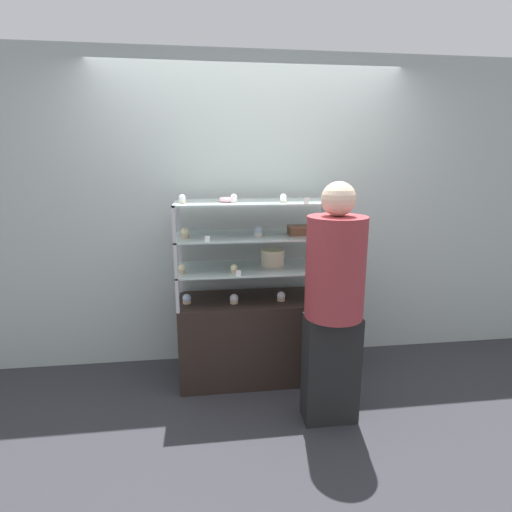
{
  "coord_description": "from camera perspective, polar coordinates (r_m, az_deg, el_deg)",
  "views": [
    {
      "loc": [
        -0.39,
        -3.0,
        1.73
      ],
      "look_at": [
        0.0,
        0.0,
        1.02
      ],
      "focal_mm": 28.0,
      "sensor_mm": 36.0,
      "label": 1
    }
  ],
  "objects": [
    {
      "name": "display_riser_lower",
      "position": [
        3.13,
        -0.0,
        -1.87
      ],
      "size": [
        1.22,
        0.51,
        0.26
      ],
      "color": "#B7B7BC",
      "rests_on": "display_base"
    },
    {
      "name": "display_base",
      "position": [
        3.33,
        -0.0,
        -11.55
      ],
      "size": [
        1.22,
        0.51,
        0.67
      ],
      "color": "black",
      "rests_on": "ground_plane"
    },
    {
      "name": "cupcake_10",
      "position": [
        2.93,
        -10.5,
        8.01
      ],
      "size": [
        0.05,
        0.05,
        0.06
      ],
      "color": "beige",
      "rests_on": "display_riser_upper"
    },
    {
      "name": "layer_cake_centerpiece",
      "position": [
        3.18,
        2.38,
        -0.17
      ],
      "size": [
        0.19,
        0.19,
        0.13
      ],
      "color": "beige",
      "rests_on": "display_riser_lower"
    },
    {
      "name": "cupcake_4",
      "position": [
        3.01,
        -10.56,
        -1.8
      ],
      "size": [
        0.05,
        0.05,
        0.06
      ],
      "color": "#CCB28C",
      "rests_on": "display_riser_lower"
    },
    {
      "name": "cupcake_11",
      "position": [
        2.94,
        -3.19,
        8.22
      ],
      "size": [
        0.05,
        0.05,
        0.06
      ],
      "color": "white",
      "rests_on": "display_riser_upper"
    },
    {
      "name": "cupcake_3",
      "position": [
        3.18,
        10.01,
        -5.75
      ],
      "size": [
        0.07,
        0.07,
        0.07
      ],
      "color": "beige",
      "rests_on": "display_base"
    },
    {
      "name": "ground_plane",
      "position": [
        3.48,
        -0.0,
        -16.59
      ],
      "size": [
        20.0,
        20.0,
        0.0
      ],
      "primitive_type": "plane",
      "color": "#2D2D33"
    },
    {
      "name": "cupcake_2",
      "position": [
        3.15,
        3.61,
        -5.79
      ],
      "size": [
        0.07,
        0.07,
        0.07
      ],
      "color": "#CCB28C",
      "rests_on": "display_base"
    },
    {
      "name": "price_tag_1",
      "position": [
        2.88,
        -2.52,
        -2.47
      ],
      "size": [
        0.04,
        0.0,
        0.04
      ],
      "color": "white",
      "rests_on": "display_riser_lower"
    },
    {
      "name": "sheet_cake_frosted",
      "position": [
        3.1,
        6.64,
        3.71
      ],
      "size": [
        0.22,
        0.15,
        0.07
      ],
      "color": "brown",
      "rests_on": "display_riser_middle"
    },
    {
      "name": "back_wall",
      "position": [
        3.44,
        -0.85,
        6.02
      ],
      "size": [
        8.0,
        0.05,
        2.6
      ],
      "color": "#A8B2AD",
      "rests_on": "ground_plane"
    },
    {
      "name": "price_tag_0",
      "position": [
        3.04,
        7.32,
        -6.77
      ],
      "size": [
        0.04,
        0.0,
        0.04
      ],
      "color": "white",
      "rests_on": "display_base"
    },
    {
      "name": "cupcake_1",
      "position": [
        3.09,
        -3.15,
        -6.15
      ],
      "size": [
        0.07,
        0.07,
        0.07
      ],
      "color": "#CCB28C",
      "rests_on": "display_base"
    },
    {
      "name": "display_riser_upper",
      "position": [
        3.04,
        -0.0,
        7.54
      ],
      "size": [
        1.22,
        0.51,
        0.26
      ],
      "color": "#B7B7BC",
      "rests_on": "display_riser_middle"
    },
    {
      "name": "cupcake_8",
      "position": [
        3.02,
        0.32,
        3.53
      ],
      "size": [
        0.06,
        0.06,
        0.07
      ],
      "color": "white",
      "rests_on": "display_riser_middle"
    },
    {
      "name": "cupcake_12",
      "position": [
        2.95,
        3.92,
        8.23
      ],
      "size": [
        0.05,
        0.05,
        0.06
      ],
      "color": "beige",
      "rests_on": "display_riser_upper"
    },
    {
      "name": "cupcake_9",
      "position": [
        3.11,
        10.49,
        3.6
      ],
      "size": [
        0.06,
        0.06,
        0.07
      ],
      "color": "beige",
      "rests_on": "display_riser_middle"
    },
    {
      "name": "donut_glazed",
      "position": [
        2.99,
        -4.11,
        8.04
      ],
      "size": [
        0.13,
        0.13,
        0.03
      ],
      "color": "#EFB2BC",
      "rests_on": "display_riser_upper"
    },
    {
      "name": "price_tag_2",
      "position": [
        2.81,
        -6.97,
        2.45
      ],
      "size": [
        0.04,
        0.0,
        0.04
      ],
      "color": "white",
      "rests_on": "display_riser_middle"
    },
    {
      "name": "cupcake_5",
      "position": [
        2.97,
        -3.18,
        -1.8
      ],
      "size": [
        0.05,
        0.05,
        0.06
      ],
      "color": "#CCB28C",
      "rests_on": "display_riser_lower"
    },
    {
      "name": "cupcake_6",
      "position": [
        3.17,
        9.99,
        -1.04
      ],
      "size": [
        0.05,
        0.05,
        0.06
      ],
      "color": "white",
      "rests_on": "display_riser_lower"
    },
    {
      "name": "display_riser_middle",
      "position": [
        3.07,
        -0.0,
        2.76
      ],
      "size": [
        1.22,
        0.51,
        0.26
      ],
      "color": "#B7B7BC",
      "rests_on": "display_riser_lower"
    },
    {
      "name": "cupcake_13",
      "position": [
        3.11,
        10.28,
        8.3
      ],
      "size": [
        0.05,
        0.05,
        0.06
      ],
      "color": "beige",
      "rests_on": "display_riser_upper"
    },
    {
      "name": "cupcake_0",
      "position": [
        3.13,
        -9.86,
        -6.07
      ],
      "size": [
        0.07,
        0.07,
        0.07
      ],
      "color": "#CCB28C",
      "rests_on": "display_base"
    },
    {
      "name": "price_tag_3",
      "position": [
        2.87,
        7.2,
        7.84
      ],
      "size": [
        0.04,
        0.0,
        0.04
      ],
      "color": "white",
      "rests_on": "display_riser_upper"
    },
    {
      "name": "cupcake_7",
      "position": [
        3.0,
        -10.1,
        3.25
      ],
      "size": [
        0.06,
        0.06,
        0.07
      ],
      "color": "#CCB28C",
      "rests_on": "display_riser_middle"
    },
    {
      "name": "customer_figure",
      "position": [
        2.64,
        11.06,
        -6.14
      ],
      "size": [
        0.38,
        0.38,
        1.62
      ],
      "color": "black",
      "rests_on": "ground_plane"
    }
  ]
}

